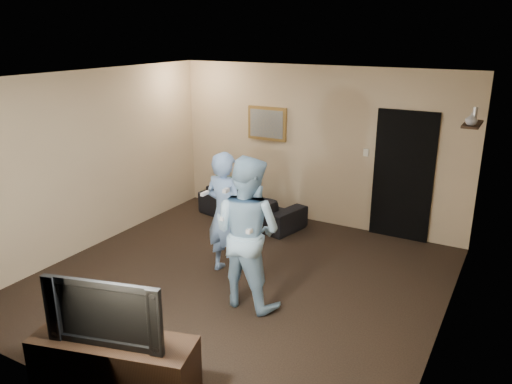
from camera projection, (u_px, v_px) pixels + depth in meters
The scene contains 19 objects.
ground at pixel (238, 281), 6.52m from camera, with size 5.00×5.00×0.00m, color black.
ceiling at pixel (236, 78), 5.71m from camera, with size 5.00×5.00×0.04m, color silver.
wall_back at pixel (316, 146), 8.19m from camera, with size 5.00×0.04×2.60m, color tan.
wall_front at pixel (77, 266), 4.04m from camera, with size 5.00×0.04×2.60m, color tan.
wall_left at pixel (91, 161), 7.27m from camera, with size 0.04×5.00×2.60m, color tan.
wall_right at pixel (452, 222), 4.96m from camera, with size 0.04×5.00×2.60m, color tan.
sofa at pixel (251, 205), 8.53m from camera, with size 1.88×0.74×0.55m, color black.
throw_pillow at pixel (226, 189), 8.69m from camera, with size 0.43×0.14×0.43m, color #17473C.
painting_frame at pixel (267, 124), 8.49m from camera, with size 0.72×0.05×0.57m, color olive.
painting_canvas at pixel (266, 124), 8.47m from camera, with size 0.62×0.01×0.47m, color slate.
doorway at pixel (403, 176), 7.59m from camera, with size 0.90×0.06×2.00m, color black.
light_switch at pixel (366, 152), 7.77m from camera, with size 0.08×0.02×0.12m, color silver.
wall_shelf at pixel (472, 124), 6.29m from camera, with size 0.20×0.60×0.03m, color black.
shelf_vase at pixel (472, 119), 6.11m from camera, with size 0.15×0.15×0.15m, color #B3B3B8.
shelf_figurine at pixel (475, 114), 6.37m from camera, with size 0.06×0.06×0.18m, color silver.
tv_console at pixel (115, 364), 4.50m from camera, with size 1.49×0.48×0.53m, color black.
television at pixel (109, 308), 4.32m from camera, with size 1.09×0.14×0.63m, color black.
wii_player_left at pixel (225, 214), 6.51m from camera, with size 0.66×0.53×1.67m.
wii_player_right at pixel (247, 232), 5.74m from camera, with size 0.93×0.76×1.81m.
Camera 1 is at (3.05, -4.98, 3.13)m, focal length 35.00 mm.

